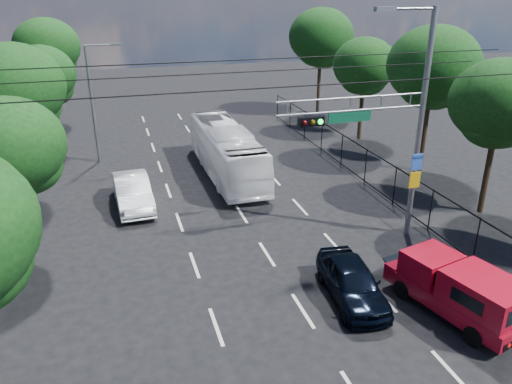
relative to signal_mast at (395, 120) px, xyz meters
name	(u,v)px	position (x,y,z in m)	size (l,w,h in m)	color
lane_markings	(232,198)	(-5.28, 6.01, -5.24)	(6.12, 38.00, 0.01)	beige
signal_mast	(395,120)	(0.00, 0.00, 0.00)	(6.43, 0.39, 9.50)	slate
streetlight_left	(95,99)	(-11.62, 14.01, -1.30)	(2.09, 0.22, 7.08)	slate
utility_wires	(262,72)	(-5.28, 0.84, 1.99)	(22.00, 5.04, 0.74)	black
fence_right	(383,177)	(2.32, 4.18, -4.21)	(0.06, 34.03, 2.00)	black
tree_right_b	(499,109)	(5.93, 1.03, -0.19)	(4.50, 4.50, 7.31)	black
tree_right_c	(433,72)	(6.53, 7.03, 0.49)	(5.10, 5.10, 8.29)	black
tree_right_d	(364,69)	(6.13, 14.03, -0.39)	(4.32, 4.32, 7.02)	black
tree_right_e	(321,41)	(6.33, 22.03, 0.69)	(5.28, 5.28, 8.58)	black
tree_left_b	(10,153)	(-14.47, 2.03, -0.66)	(4.08, 4.08, 6.63)	black
tree_left_c	(15,94)	(-15.07, 9.03, 0.15)	(4.80, 4.80, 7.80)	black
tree_left_d	(42,79)	(-14.67, 17.03, -0.52)	(4.20, 4.20, 6.83)	black
tree_left_e	(48,51)	(-14.87, 25.03, 0.29)	(4.92, 4.92, 7.99)	black
red_pickup	(458,288)	(-0.47, -5.57, -4.26)	(2.89, 5.22, 1.84)	black
navy_hatchback	(352,281)	(-3.41, -3.81, -4.54)	(1.65, 4.11, 1.40)	black
white_bus	(226,151)	(-4.67, 9.63, -3.83)	(2.37, 10.14, 2.82)	white
white_van	(133,192)	(-10.19, 6.46, -4.47)	(1.63, 4.69, 1.54)	silver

